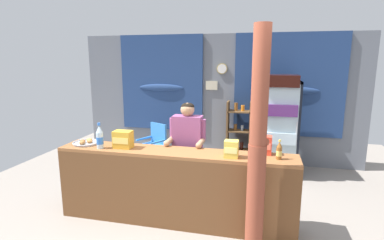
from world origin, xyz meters
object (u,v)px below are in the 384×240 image
Objects in this scene: timber_post at (257,149)px; pastry_tray at (86,142)px; snack_box_crackers at (262,145)px; snack_box_instant_noodle at (231,149)px; bottle_shelf_rack at (239,133)px; soda_bottle_water at (100,138)px; soda_bottle_iced_tea at (279,151)px; drink_fridge at (278,121)px; plastic_lawn_chair at (154,143)px; shopkeeper at (187,142)px; snack_box_choco_powder at (123,139)px; stall_counter at (172,183)px.

timber_post is 6.98× the size of pastry_tray.
snack_box_instant_noodle is at bearing -147.75° from snack_box_crackers.
timber_post is at bearing -81.63° from bottle_shelf_rack.
soda_bottle_water is 1.46× the size of soda_bottle_iced_tea.
soda_bottle_iced_tea is 0.66× the size of pastry_tray.
drink_fridge is at bearing 73.73° from snack_box_instant_noodle.
timber_post reaches higher than drink_fridge.
snack_box_instant_noodle is 0.58× the size of pastry_tray.
snack_box_instant_noodle is (1.71, -1.98, 0.57)m from plastic_lawn_chair.
drink_fridge is 1.42× the size of bottle_shelf_rack.
snack_box_choco_powder is at bearing -148.23° from shopkeeper.
stall_counter is 13.50× the size of snack_box_crackers.
stall_counter is at bearing 164.40° from timber_post.
shopkeeper is at bearing -54.13° from plastic_lawn_chair.
soda_bottle_water is at bearing -178.04° from soda_bottle_iced_tea.
drink_fridge is at bearing -23.36° from bottle_shelf_rack.
bottle_shelf_rack is 1.68m from plastic_lawn_chair.
drink_fridge is at bearing 57.92° from stall_counter.
soda_bottle_water is 1.69m from snack_box_instant_noodle.
pastry_tray is (-2.34, -0.10, -0.09)m from snack_box_crackers.
drink_fridge is 2.08m from soda_bottle_iced_tea.
drink_fridge reaches higher than snack_box_instant_noodle.
pastry_tray is at bearing 173.84° from stall_counter.
plastic_lawn_chair is at bearing 116.31° from stall_counter.
snack_box_instant_noodle is (0.66, -0.53, 0.11)m from shopkeeper.
shopkeeper is at bearing 141.36° from snack_box_instant_noodle.
timber_post is 0.44m from soda_bottle_iced_tea.
snack_box_instant_noodle is (0.10, -2.44, 0.39)m from bottle_shelf_rack.
timber_post is 2.34m from pastry_tray.
shopkeeper is 1.07m from snack_box_crackers.
bottle_shelf_rack reaches higher than pastry_tray.
stall_counter is 1.21m from snack_box_crackers.
plastic_lawn_chair is 3.82× the size of snack_box_crackers.
shopkeeper is 6.40× the size of snack_box_choco_powder.
drink_fridge reaches higher than stall_counter.
stall_counter is at bearing -104.18° from bottle_shelf_rack.
soda_bottle_iced_tea is 1.15× the size of snack_box_instant_noodle.
stall_counter is 0.87m from snack_box_instant_noodle.
soda_bottle_iced_tea is (0.24, 0.36, -0.11)m from timber_post.
bottle_shelf_rack is 6.42× the size of snack_box_instant_noodle.
snack_box_instant_noodle is (1.41, -0.07, -0.01)m from snack_box_choco_powder.
bottle_shelf_rack is at bearing 98.37° from timber_post.
plastic_lawn_chair is 2.02m from snack_box_choco_powder.
soda_bottle_iced_tea reaches higher than snack_box_crackers.
snack_box_choco_powder is 0.68× the size of pastry_tray.
plastic_lawn_chair is 1.84m from shopkeeper.
plastic_lawn_chair is 2.68m from snack_box_instant_noodle.
shopkeeper is at bearing 158.45° from soda_bottle_iced_tea.
bottle_shelf_rack is 2.01m from shopkeeper.
bottle_shelf_rack is 2.74m from snack_box_choco_powder.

